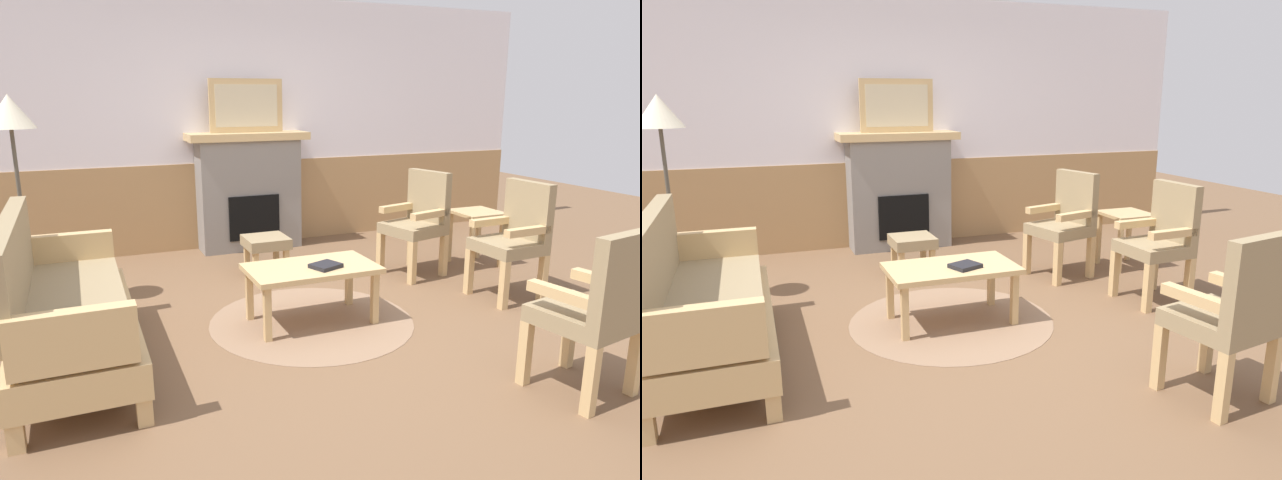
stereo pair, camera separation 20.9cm
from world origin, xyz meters
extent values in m
plane|color=brown|center=(0.00, 0.00, 0.00)|extent=(14.00, 14.00, 0.00)
cube|color=white|center=(0.00, 2.60, 1.35)|extent=(7.20, 0.12, 2.70)
cube|color=#A87F51|center=(0.00, 2.53, 0.47)|extent=(7.20, 0.02, 0.95)
cube|color=gray|center=(0.00, 2.35, 0.60)|extent=(1.10, 0.36, 1.20)
cube|color=black|center=(0.00, 2.16, 0.38)|extent=(0.56, 0.02, 0.48)
cube|color=tan|center=(0.00, 2.35, 1.24)|extent=(1.30, 0.44, 0.08)
cube|color=tan|center=(0.00, 2.35, 1.56)|extent=(0.80, 0.03, 0.56)
cube|color=beige|center=(0.00, 2.33, 1.56)|extent=(0.68, 0.01, 0.44)
cube|color=tan|center=(-1.53, -0.91, 0.08)|extent=(0.08, 0.08, 0.16)
cube|color=tan|center=(-1.53, 0.77, 0.08)|extent=(0.08, 0.08, 0.16)
cube|color=tan|center=(-2.13, -0.91, 0.08)|extent=(0.08, 0.08, 0.16)
cube|color=tan|center=(-2.13, 0.77, 0.08)|extent=(0.08, 0.08, 0.16)
cube|color=tan|center=(-1.83, -0.07, 0.26)|extent=(0.70, 1.80, 0.20)
cube|color=#937F5B|center=(-1.83, -0.07, 0.42)|extent=(0.60, 1.70, 0.12)
cube|color=#937F5B|center=(-2.13, -0.07, 0.73)|extent=(0.10, 1.70, 0.50)
cube|color=tan|center=(-1.83, -0.92, 0.53)|extent=(0.60, 0.10, 0.30)
cube|color=tan|center=(-1.83, 0.78, 0.53)|extent=(0.60, 0.10, 0.30)
cube|color=tan|center=(-0.62, -0.17, 0.20)|extent=(0.05, 0.05, 0.40)
cube|color=tan|center=(0.22, -0.17, 0.20)|extent=(0.05, 0.05, 0.40)
cube|color=tan|center=(-0.62, 0.27, 0.20)|extent=(0.05, 0.05, 0.40)
cube|color=tan|center=(0.22, 0.27, 0.20)|extent=(0.05, 0.05, 0.40)
cube|color=tan|center=(-0.20, 0.05, 0.42)|extent=(0.96, 0.56, 0.04)
cylinder|color=#896B51|center=(-0.20, 0.05, 0.00)|extent=(1.55, 1.55, 0.01)
cube|color=black|center=(-0.12, -0.03, 0.46)|extent=(0.25, 0.23, 0.03)
cube|color=tan|center=(-0.28, 1.21, 0.13)|extent=(0.05, 0.05, 0.26)
cube|color=tan|center=(0.02, 1.21, 0.13)|extent=(0.05, 0.05, 0.26)
cube|color=tan|center=(-0.28, 1.51, 0.13)|extent=(0.05, 0.05, 0.26)
cube|color=tan|center=(0.02, 1.51, 0.13)|extent=(0.05, 0.05, 0.26)
cube|color=#937F5B|center=(-0.13, 1.36, 0.31)|extent=(0.40, 0.40, 0.10)
cube|color=tan|center=(0.98, 0.52, 0.20)|extent=(0.07, 0.07, 0.40)
cube|color=tan|center=(0.88, 0.93, 0.20)|extent=(0.07, 0.07, 0.40)
cube|color=tan|center=(1.39, 0.62, 0.20)|extent=(0.07, 0.07, 0.40)
cube|color=tan|center=(1.29, 1.03, 0.20)|extent=(0.07, 0.07, 0.40)
cube|color=#937F5B|center=(1.13, 0.78, 0.45)|extent=(0.58, 0.58, 0.10)
cube|color=#937F5B|center=(1.33, 0.83, 0.74)|extent=(0.19, 0.49, 0.48)
cube|color=tan|center=(1.18, 0.58, 0.62)|extent=(0.44, 0.17, 0.06)
cube|color=tan|center=(1.08, 0.98, 0.62)|extent=(0.44, 0.17, 0.06)
cube|color=tan|center=(1.32, -0.31, 0.20)|extent=(0.06, 0.06, 0.40)
cube|color=tan|center=(1.29, 0.11, 0.20)|extent=(0.06, 0.06, 0.40)
cube|color=tan|center=(1.73, -0.29, 0.20)|extent=(0.06, 0.06, 0.40)
cube|color=tan|center=(1.71, 0.13, 0.20)|extent=(0.06, 0.06, 0.40)
cube|color=#937F5B|center=(1.51, -0.09, 0.45)|extent=(0.50, 0.50, 0.10)
cube|color=#937F5B|center=(1.71, -0.08, 0.74)|extent=(0.10, 0.48, 0.48)
cube|color=tan|center=(1.52, -0.29, 0.62)|extent=(0.44, 0.09, 0.06)
cube|color=tan|center=(1.50, 0.12, 0.62)|extent=(0.44, 0.09, 0.06)
cube|color=tan|center=(0.59, -1.34, 0.20)|extent=(0.07, 0.07, 0.40)
cube|color=tan|center=(1.01, -1.27, 0.20)|extent=(0.07, 0.07, 0.40)
cube|color=tan|center=(0.66, -1.76, 0.20)|extent=(0.07, 0.07, 0.40)
cube|color=tan|center=(1.08, -1.69, 0.20)|extent=(0.07, 0.07, 0.40)
cube|color=#937F5B|center=(0.83, -1.51, 0.45)|extent=(0.55, 0.55, 0.10)
cube|color=#937F5B|center=(0.87, -1.71, 0.74)|extent=(0.49, 0.16, 0.48)
cube|color=tan|center=(0.63, -1.55, 0.62)|extent=(0.14, 0.45, 0.06)
cube|color=tan|center=(1.04, -1.48, 0.62)|extent=(0.14, 0.45, 0.06)
cube|color=tan|center=(1.72, 1.00, 0.26)|extent=(0.04, 0.04, 0.52)
cube|color=tan|center=(2.08, 1.00, 0.26)|extent=(0.04, 0.04, 0.52)
cube|color=tan|center=(1.72, 0.64, 0.26)|extent=(0.04, 0.04, 0.52)
cube|color=tan|center=(2.08, 0.64, 0.26)|extent=(0.04, 0.04, 0.52)
cube|color=tan|center=(1.90, 0.82, 0.54)|extent=(0.44, 0.44, 0.03)
cylinder|color=#332D28|center=(-2.15, 1.17, 0.01)|extent=(0.24, 0.24, 0.03)
cylinder|color=#4C473D|center=(-2.15, 1.17, 0.73)|extent=(0.03, 0.03, 1.40)
cone|color=beige|center=(-2.15, 1.17, 1.55)|extent=(0.36, 0.36, 0.25)
camera|label=1|loc=(-1.75, -3.75, 1.68)|focal=32.41mm
camera|label=2|loc=(-1.56, -3.83, 1.68)|focal=32.41mm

